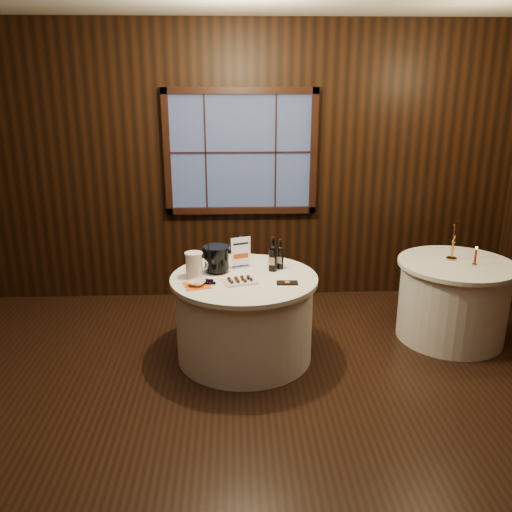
{
  "coord_description": "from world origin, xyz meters",
  "views": [
    {
      "loc": [
        -0.08,
        -3.4,
        2.41
      ],
      "look_at": [
        0.1,
        0.9,
        0.99
      ],
      "focal_mm": 38.0,
      "sensor_mm": 36.0,
      "label": 1
    }
  ],
  "objects_px": {
    "chocolate_box": "(287,283)",
    "glass_pitcher": "(194,265)",
    "brass_candlestick": "(453,247)",
    "red_candle": "(475,258)",
    "port_bottle_left": "(273,256)",
    "cracker_bowl": "(197,283)",
    "grape_bunch": "(210,281)",
    "main_table": "(244,317)",
    "ice_bucket": "(217,258)",
    "side_table": "(453,300)",
    "chocolate_plate": "(240,281)",
    "port_bottle_right": "(280,256)",
    "sign_stand": "(240,257)"
  },
  "relations": [
    {
      "from": "port_bottle_left",
      "to": "brass_candlestick",
      "type": "relative_size",
      "value": 0.88
    },
    {
      "from": "main_table",
      "to": "side_table",
      "type": "height_order",
      "value": "same"
    },
    {
      "from": "port_bottle_right",
      "to": "red_candle",
      "type": "distance_m",
      "value": 1.8
    },
    {
      "from": "ice_bucket",
      "to": "chocolate_plate",
      "type": "bearing_deg",
      "value": -53.42
    },
    {
      "from": "port_bottle_left",
      "to": "grape_bunch",
      "type": "bearing_deg",
      "value": -131.81
    },
    {
      "from": "chocolate_plate",
      "to": "red_candle",
      "type": "relative_size",
      "value": 1.83
    },
    {
      "from": "chocolate_plate",
      "to": "sign_stand",
      "type": "bearing_deg",
      "value": 88.43
    },
    {
      "from": "sign_stand",
      "to": "ice_bucket",
      "type": "height_order",
      "value": "sign_stand"
    },
    {
      "from": "sign_stand",
      "to": "brass_candlestick",
      "type": "bearing_deg",
      "value": -15.86
    },
    {
      "from": "chocolate_box",
      "to": "glass_pitcher",
      "type": "bearing_deg",
      "value": 167.67
    },
    {
      "from": "port_bottle_left",
      "to": "cracker_bowl",
      "type": "xyz_separation_m",
      "value": [
        -0.65,
        -0.34,
        -0.11
      ]
    },
    {
      "from": "ice_bucket",
      "to": "red_candle",
      "type": "xyz_separation_m",
      "value": [
        2.37,
        0.09,
        -0.06
      ]
    },
    {
      "from": "glass_pitcher",
      "to": "cracker_bowl",
      "type": "relative_size",
      "value": 1.59
    },
    {
      "from": "sign_stand",
      "to": "main_table",
      "type": "bearing_deg",
      "value": -103.34
    },
    {
      "from": "port_bottle_left",
      "to": "brass_candlestick",
      "type": "xyz_separation_m",
      "value": [
        1.72,
        0.24,
        -0.01
      ]
    },
    {
      "from": "grape_bunch",
      "to": "brass_candlestick",
      "type": "bearing_deg",
      "value": 13.18
    },
    {
      "from": "main_table",
      "to": "port_bottle_right",
      "type": "bearing_deg",
      "value": 31.27
    },
    {
      "from": "sign_stand",
      "to": "glass_pitcher",
      "type": "xyz_separation_m",
      "value": [
        -0.4,
        -0.23,
        0.01
      ]
    },
    {
      "from": "glass_pitcher",
      "to": "red_candle",
      "type": "relative_size",
      "value": 1.26
    },
    {
      "from": "glass_pitcher",
      "to": "main_table",
      "type": "bearing_deg",
      "value": 9.84
    },
    {
      "from": "port_bottle_right",
      "to": "chocolate_plate",
      "type": "xyz_separation_m",
      "value": [
        -0.37,
        -0.34,
        -0.1
      ]
    },
    {
      "from": "cracker_bowl",
      "to": "brass_candlestick",
      "type": "distance_m",
      "value": 2.44
    },
    {
      "from": "brass_candlestick",
      "to": "red_candle",
      "type": "distance_m",
      "value": 0.23
    },
    {
      "from": "ice_bucket",
      "to": "cracker_bowl",
      "type": "distance_m",
      "value": 0.38
    },
    {
      "from": "sign_stand",
      "to": "grape_bunch",
      "type": "bearing_deg",
      "value": -144.25
    },
    {
      "from": "grape_bunch",
      "to": "glass_pitcher",
      "type": "bearing_deg",
      "value": 130.49
    },
    {
      "from": "chocolate_plate",
      "to": "chocolate_box",
      "type": "height_order",
      "value": "chocolate_plate"
    },
    {
      "from": "port_bottle_left",
      "to": "glass_pitcher",
      "type": "height_order",
      "value": "port_bottle_left"
    },
    {
      "from": "sign_stand",
      "to": "chocolate_plate",
      "type": "bearing_deg",
      "value": -111.53
    },
    {
      "from": "main_table",
      "to": "cracker_bowl",
      "type": "relative_size",
      "value": 9.23
    },
    {
      "from": "chocolate_plate",
      "to": "cracker_bowl",
      "type": "xyz_separation_m",
      "value": [
        -0.36,
        -0.06,
        0.0
      ]
    },
    {
      "from": "brass_candlestick",
      "to": "red_candle",
      "type": "xyz_separation_m",
      "value": [
        0.15,
        -0.17,
        -0.06
      ]
    },
    {
      "from": "sign_stand",
      "to": "brass_candlestick",
      "type": "xyz_separation_m",
      "value": [
        2.0,
        0.14,
        0.03
      ]
    },
    {
      "from": "main_table",
      "to": "glass_pitcher",
      "type": "xyz_separation_m",
      "value": [
        -0.43,
        0.01,
        0.49
      ]
    },
    {
      "from": "glass_pitcher",
      "to": "brass_candlestick",
      "type": "height_order",
      "value": "brass_candlestick"
    },
    {
      "from": "port_bottle_right",
      "to": "ice_bucket",
      "type": "height_order",
      "value": "port_bottle_right"
    },
    {
      "from": "glass_pitcher",
      "to": "brass_candlestick",
      "type": "xyz_separation_m",
      "value": [
        2.4,
        0.37,
        0.02
      ]
    },
    {
      "from": "side_table",
      "to": "glass_pitcher",
      "type": "xyz_separation_m",
      "value": [
        -2.43,
        -0.29,
        0.49
      ]
    },
    {
      "from": "main_table",
      "to": "red_candle",
      "type": "bearing_deg",
      "value": 5.84
    },
    {
      "from": "brass_candlestick",
      "to": "ice_bucket",
      "type": "bearing_deg",
      "value": -173.51
    },
    {
      "from": "side_table",
      "to": "brass_candlestick",
      "type": "xyz_separation_m",
      "value": [
        -0.02,
        0.08,
        0.51
      ]
    },
    {
      "from": "brass_candlestick",
      "to": "chocolate_plate",
      "type": "bearing_deg",
      "value": -165.46
    },
    {
      "from": "brass_candlestick",
      "to": "port_bottle_right",
      "type": "bearing_deg",
      "value": -173.65
    },
    {
      "from": "sign_stand",
      "to": "port_bottle_right",
      "type": "bearing_deg",
      "value": -26.37
    },
    {
      "from": "ice_bucket",
      "to": "chocolate_box",
      "type": "xyz_separation_m",
      "value": [
        0.6,
        -0.32,
        -0.12
      ]
    },
    {
      "from": "port_bottle_left",
      "to": "cracker_bowl",
      "type": "distance_m",
      "value": 0.74
    },
    {
      "from": "port_bottle_right",
      "to": "cracker_bowl",
      "type": "distance_m",
      "value": 0.83
    },
    {
      "from": "port_bottle_right",
      "to": "chocolate_plate",
      "type": "distance_m",
      "value": 0.51
    },
    {
      "from": "brass_candlestick",
      "to": "red_candle",
      "type": "relative_size",
      "value": 2.03
    },
    {
      "from": "red_candle",
      "to": "chocolate_plate",
      "type": "bearing_deg",
      "value": -170.63
    }
  ]
}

